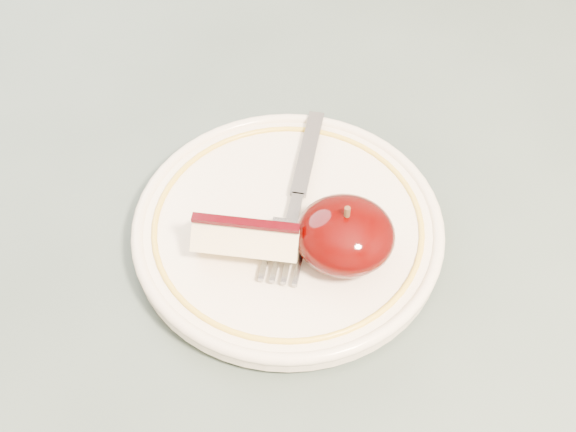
# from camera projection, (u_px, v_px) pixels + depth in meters

# --- Properties ---
(table) EXTENTS (0.90, 0.90, 0.75)m
(table) POSITION_uv_depth(u_px,v_px,m) (211.00, 308.00, 0.66)
(table) COLOR brown
(table) RESTS_ON ground
(plate) EXTENTS (0.23, 0.23, 0.02)m
(plate) POSITION_uv_depth(u_px,v_px,m) (288.00, 228.00, 0.58)
(plate) COLOR beige
(plate) RESTS_ON table
(apple_half) EXTENTS (0.07, 0.07, 0.05)m
(apple_half) POSITION_uv_depth(u_px,v_px,m) (345.00, 235.00, 0.55)
(apple_half) COLOR #2C0000
(apple_half) RESTS_ON plate
(apple_wedge) EXTENTS (0.07, 0.03, 0.04)m
(apple_wedge) POSITION_uv_depth(u_px,v_px,m) (246.00, 238.00, 0.55)
(apple_wedge) COLOR beige
(apple_wedge) RESTS_ON plate
(fork) EXTENTS (0.03, 0.17, 0.00)m
(fork) POSITION_uv_depth(u_px,v_px,m) (298.00, 196.00, 0.59)
(fork) COLOR gray
(fork) RESTS_ON plate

